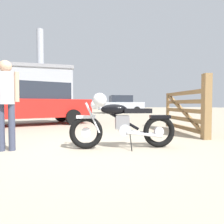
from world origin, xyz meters
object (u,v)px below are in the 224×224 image
object	(u,v)px
silver_sedan_mid	(121,104)
dark_sedan_left	(56,103)
pale_sedan_back	(27,103)
bystander	(6,96)
timber_gate	(188,110)
blue_hatchback_right	(28,102)
vintage_motorcycle	(121,123)

from	to	relation	value
silver_sedan_mid	dark_sedan_left	bearing A→B (deg)	4.20
pale_sedan_back	dark_sedan_left	world-z (taller)	same
bystander	pale_sedan_back	distance (m)	9.82
timber_gate	silver_sedan_mid	size ratio (longest dim) A/B	0.56
silver_sedan_mid	pale_sedan_back	bearing A→B (deg)	34.03
bystander	pale_sedan_back	bearing A→B (deg)	-169.98
dark_sedan_left	timber_gate	bearing A→B (deg)	-78.01
timber_gate	blue_hatchback_right	world-z (taller)	blue_hatchback_right
vintage_motorcycle	silver_sedan_mid	size ratio (longest dim) A/B	0.46
timber_gate	dark_sedan_left	xyz separation A→B (m)	(-2.49, 13.49, 0.21)
vintage_motorcycle	dark_sedan_left	bearing A→B (deg)	-75.23
bystander	timber_gate	bearing A→B (deg)	105.94
vintage_motorcycle	silver_sedan_mid	xyz separation A→B (m)	(5.93, 13.97, 0.34)
vintage_motorcycle	pale_sedan_back	distance (m)	10.60
vintage_motorcycle	bystander	bearing A→B (deg)	-0.26
timber_gate	pale_sedan_back	distance (m)	10.42
timber_gate	bystander	world-z (taller)	bystander
vintage_motorcycle	blue_hatchback_right	world-z (taller)	blue_hatchback_right
timber_gate	dark_sedan_left	distance (m)	13.72
blue_hatchback_right	dark_sedan_left	size ratio (longest dim) A/B	1.25
vintage_motorcycle	dark_sedan_left	distance (m)	14.57
timber_gate	pale_sedan_back	world-z (taller)	pale_sedan_back
blue_hatchback_right	silver_sedan_mid	world-z (taller)	blue_hatchback_right
silver_sedan_mid	blue_hatchback_right	bearing A→B (deg)	57.93
vintage_motorcycle	bystander	distance (m)	2.18
vintage_motorcycle	blue_hatchback_right	bearing A→B (deg)	-55.88
blue_hatchback_right	vintage_motorcycle	bearing A→B (deg)	-80.47
silver_sedan_mid	timber_gate	bearing A→B (deg)	85.36
dark_sedan_left	pale_sedan_back	bearing A→B (deg)	-116.23
blue_hatchback_right	pale_sedan_back	world-z (taller)	pale_sedan_back
timber_gate	silver_sedan_mid	world-z (taller)	silver_sedan_mid
bystander	blue_hatchback_right	world-z (taller)	blue_hatchback_right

